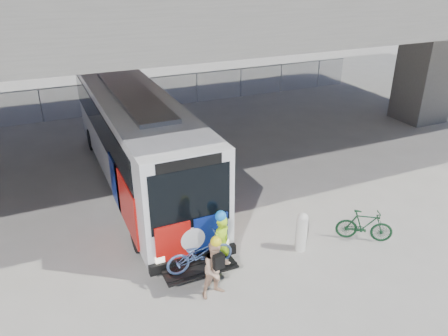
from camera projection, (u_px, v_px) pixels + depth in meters
ground at (213, 203)px, 15.86m from camera, size 160.00×160.00×0.00m
bus at (136, 133)px, 16.47m from camera, size 2.67×12.90×3.69m
overpass at (170, 3)px, 16.35m from camera, size 40.00×16.00×7.95m
chainlink_fence at (132, 87)px, 25.13m from camera, size 30.00×0.06×30.00m
bollard at (302, 230)px, 13.05m from camera, size 0.33×0.33×1.28m
cyclist_hivis at (221, 243)px, 12.04m from camera, size 0.76×0.63×1.95m
cyclist_tan at (216, 268)px, 11.18m from camera, size 0.87×0.72×1.81m
bike_parked at (364, 225)px, 13.59m from camera, size 1.70×1.40×1.04m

